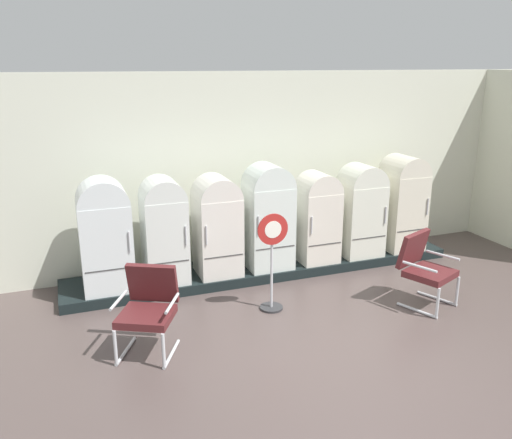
{
  "coord_description": "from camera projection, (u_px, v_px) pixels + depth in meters",
  "views": [
    {
      "loc": [
        -2.9,
        -4.33,
        3.26
      ],
      "look_at": [
        -0.26,
        2.75,
        0.99
      ],
      "focal_mm": 36.94,
      "sensor_mm": 36.0,
      "label": 1
    }
  ],
  "objects": [
    {
      "name": "ground",
      "position": [
        365.0,
        372.0,
        5.8
      ],
      "size": [
        12.0,
        10.0,
        0.05
      ],
      "primitive_type": "cube",
      "color": "#504340"
    },
    {
      "name": "refrigerator_6",
      "position": [
        402.0,
        200.0,
        8.95
      ],
      "size": [
        0.64,
        0.69,
        1.61
      ],
      "color": "beige",
      "rests_on": "display_plinth"
    },
    {
      "name": "armchair_right",
      "position": [
        424.0,
        265.0,
        7.24
      ],
      "size": [
        0.82,
        0.85,
        1.02
      ],
      "color": "silver",
      "rests_on": "ground"
    },
    {
      "name": "refrigerator_4",
      "position": [
        317.0,
        215.0,
        8.4
      ],
      "size": [
        0.61,
        0.61,
        1.45
      ],
      "color": "silver",
      "rests_on": "display_plinth"
    },
    {
      "name": "refrigerator_1",
      "position": [
        164.0,
        227.0,
        7.58
      ],
      "size": [
        0.61,
        0.66,
        1.55
      ],
      "color": "silver",
      "rests_on": "display_plinth"
    },
    {
      "name": "refrigerator_0",
      "position": [
        105.0,
        232.0,
        7.29
      ],
      "size": [
        0.7,
        0.63,
        1.6
      ],
      "color": "white",
      "rests_on": "display_plinth"
    },
    {
      "name": "refrigerator_3",
      "position": [
        268.0,
        214.0,
        8.1
      ],
      "size": [
        0.68,
        0.65,
        1.64
      ],
      "color": "silver",
      "rests_on": "display_plinth"
    },
    {
      "name": "armchair_left",
      "position": [
        148.0,
        305.0,
        6.05
      ],
      "size": [
        0.84,
        0.87,
        1.02
      ],
      "color": "silver",
      "rests_on": "ground"
    },
    {
      "name": "sign_stand",
      "position": [
        272.0,
        266.0,
        7.05
      ],
      "size": [
        0.43,
        0.32,
        1.37
      ],
      "color": "#2D2D30",
      "rests_on": "ground"
    },
    {
      "name": "back_wall",
      "position": [
        251.0,
        169.0,
        8.63
      ],
      "size": [
        11.76,
        0.12,
        3.12
      ],
      "color": "silver",
      "rests_on": "ground"
    },
    {
      "name": "refrigerator_5",
      "position": [
        361.0,
        208.0,
        8.66
      ],
      "size": [
        0.67,
        0.62,
        1.52
      ],
      "color": "silver",
      "rests_on": "display_plinth"
    },
    {
      "name": "refrigerator_2",
      "position": [
        217.0,
        223.0,
        7.87
      ],
      "size": [
        0.64,
        0.69,
        1.51
      ],
      "color": "silver",
      "rests_on": "display_plinth"
    },
    {
      "name": "display_plinth",
      "position": [
        265.0,
        268.0,
        8.49
      ],
      "size": [
        6.28,
        0.95,
        0.15
      ],
      "primitive_type": "cube",
      "color": "black",
      "rests_on": "ground"
    }
  ]
}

